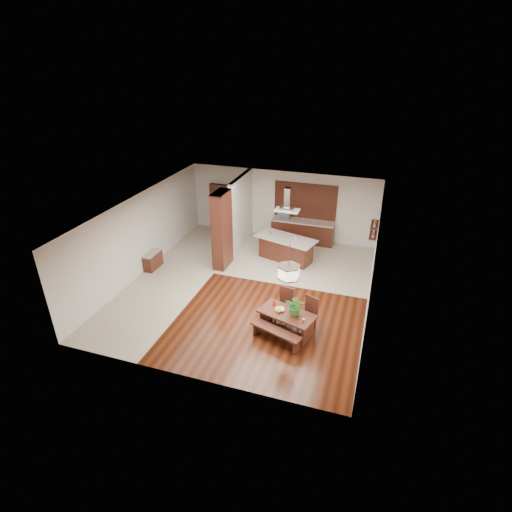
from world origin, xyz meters
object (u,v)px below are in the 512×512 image
(island_cup, at_px, (296,238))
(hallway_console, at_px, (153,260))
(dining_bench, at_px, (276,336))
(dining_table, at_px, (287,318))
(dining_chair_left, at_px, (284,305))
(foliage_plant, at_px, (296,305))
(kitchen_island, at_px, (286,248))
(dining_chair_right, at_px, (307,314))
(microwave, at_px, (284,215))
(fruit_bowl, at_px, (280,310))
(range_hood, at_px, (288,199))
(pendant_lantern, at_px, (289,264))

(island_cup, bearing_deg, hallway_console, -156.92)
(dining_bench, height_order, island_cup, island_cup)
(hallway_console, xyz_separation_m, dining_table, (5.68, -2.19, 0.17))
(dining_table, relative_size, island_cup, 14.27)
(dining_chair_left, distance_m, island_cup, 3.78)
(dining_chair_left, height_order, foliage_plant, foliage_plant)
(dining_bench, height_order, kitchen_island, kitchen_island)
(dining_chair_right, bearing_deg, microwave, 134.75)
(microwave, bearing_deg, hallway_console, -142.01)
(dining_bench, distance_m, dining_chair_right, 1.17)
(dining_bench, bearing_deg, foliage_plant, 54.06)
(kitchen_island, bearing_deg, fruit_bowl, -61.85)
(foliage_plant, xyz_separation_m, fruit_bowl, (-0.46, 0.05, -0.27))
(range_hood, distance_m, island_cup, 1.52)
(foliage_plant, bearing_deg, pendant_lantern, -178.80)
(dining_table, height_order, fruit_bowl, fruit_bowl)
(kitchen_island, bearing_deg, dining_table, -59.16)
(dining_bench, distance_m, foliage_plant, 1.01)
(fruit_bowl, bearing_deg, dining_table, -12.44)
(kitchen_island, bearing_deg, foliage_plant, -56.32)
(hallway_console, relative_size, microwave, 1.71)
(pendant_lantern, bearing_deg, dining_chair_left, 112.25)
(dining_bench, xyz_separation_m, pendant_lantern, (0.17, 0.55, 2.03))
(dining_chair_right, relative_size, fruit_bowl, 3.86)
(hallway_console, height_order, kitchen_island, kitchen_island)
(dining_chair_left, xyz_separation_m, fruit_bowl, (0.01, -0.53, 0.18))
(dining_chair_left, bearing_deg, microwave, 113.43)
(pendant_lantern, bearing_deg, dining_chair_right, 33.67)
(hallway_console, height_order, dining_bench, hallway_console)
(dining_bench, xyz_separation_m, dining_chair_left, (-0.07, 1.13, 0.30))
(dining_chair_right, distance_m, range_hood, 4.78)
(foliage_plant, xyz_separation_m, range_hood, (-1.38, 4.37, 1.50))
(dining_bench, xyz_separation_m, kitchen_island, (-0.98, 4.92, 0.27))
(hallway_console, bearing_deg, dining_bench, -26.43)
(dining_chair_left, distance_m, kitchen_island, 3.89)
(dining_bench, height_order, fruit_bowl, fruit_bowl)
(dining_chair_left, relative_size, fruit_bowl, 3.94)
(range_hood, bearing_deg, hallway_console, -154.35)
(dining_chair_right, distance_m, kitchen_island, 4.35)
(dining_bench, bearing_deg, dining_table, 72.96)
(dining_chair_left, distance_m, foliage_plant, 0.87)
(hallway_console, xyz_separation_m, kitchen_island, (4.54, 2.18, 0.17))
(foliage_plant, bearing_deg, microwave, 107.38)
(dining_table, bearing_deg, hallway_console, 158.90)
(pendant_lantern, distance_m, range_hood, 4.52)
(fruit_bowl, distance_m, range_hood, 4.76)
(dining_bench, bearing_deg, dining_chair_right, 52.40)
(dining_chair_right, height_order, island_cup, island_cup)
(kitchen_island, distance_m, microwave, 2.02)
(dining_chair_right, xyz_separation_m, island_cup, (-1.27, 3.95, 0.50))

